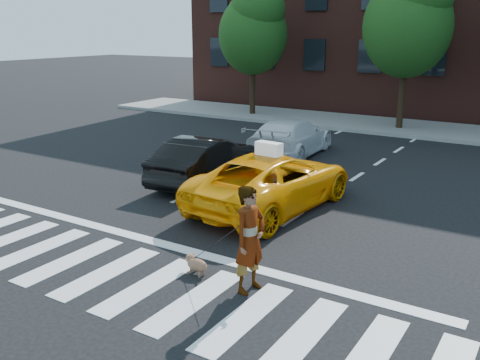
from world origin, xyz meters
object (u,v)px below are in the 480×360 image
(taxi, at_px, (272,181))
(tree_left, at_px, (253,26))
(black_sedan, at_px, (205,159))
(woman, at_px, (250,239))
(white_suv, at_px, (291,137))
(tree_mid, at_px, (409,16))
(dog, at_px, (196,264))

(taxi, bearing_deg, tree_left, -52.50)
(taxi, height_order, black_sedan, taxi)
(black_sedan, xyz_separation_m, woman, (4.59, -5.07, 0.26))
(white_suv, relative_size, woman, 2.45)
(tree_left, height_order, white_suv, tree_left)
(tree_left, relative_size, black_sedan, 1.58)
(tree_left, relative_size, taxi, 1.29)
(tree_mid, distance_m, taxi, 12.78)
(black_sedan, relative_size, white_suv, 0.89)
(tree_left, bearing_deg, tree_mid, -0.00)
(tree_left, relative_size, tree_mid, 0.92)
(black_sedan, relative_size, woman, 2.19)
(taxi, distance_m, dog, 4.13)
(dog, bearing_deg, tree_left, 132.71)
(tree_left, distance_m, white_suv, 9.54)
(tree_left, distance_m, woman, 19.10)
(tree_mid, distance_m, black_sedan, 12.12)
(tree_left, distance_m, tree_mid, 7.51)
(black_sedan, height_order, dog, black_sedan)
(tree_left, xyz_separation_m, white_suv, (5.57, -6.77, -3.77))
(woman, distance_m, dog, 1.39)
(taxi, xyz_separation_m, dog, (0.63, -4.05, -0.50))
(tree_left, bearing_deg, dog, -62.57)
(taxi, xyz_separation_m, woman, (1.80, -4.08, 0.24))
(dog, bearing_deg, tree_mid, 108.39)
(white_suv, height_order, dog, white_suv)
(taxi, relative_size, black_sedan, 1.22)
(tree_mid, relative_size, dog, 12.17)
(tree_mid, bearing_deg, tree_left, 180.00)
(tree_left, xyz_separation_m, dog, (8.38, -16.14, -4.24))
(woman, bearing_deg, taxi, 32.31)
(white_suv, bearing_deg, woman, 107.93)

